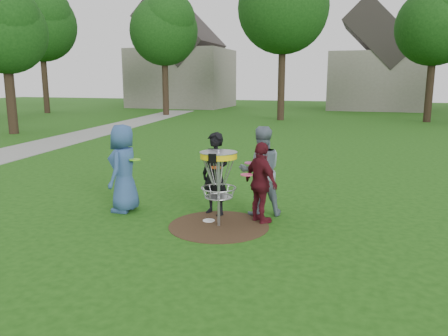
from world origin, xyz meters
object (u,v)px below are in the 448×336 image
(player_black, at_px, (215,174))
(player_maroon, at_px, (261,183))
(player_blue, at_px, (124,168))
(disc_golf_basket, at_px, (219,170))
(player_grey, at_px, (261,171))

(player_black, distance_m, player_maroon, 0.97)
(player_black, bearing_deg, player_maroon, 8.57)
(player_blue, xyz_separation_m, disc_golf_basket, (2.07, -0.31, 0.16))
(player_grey, distance_m, player_maroon, 0.48)
(player_black, distance_m, disc_golf_basket, 0.74)
(player_grey, relative_size, disc_golf_basket, 1.24)
(player_black, xyz_separation_m, player_grey, (0.83, 0.25, 0.06))
(player_blue, distance_m, disc_golf_basket, 2.10)
(player_blue, relative_size, disc_golf_basket, 1.25)
(player_blue, xyz_separation_m, player_maroon, (2.73, 0.14, -0.12))
(player_blue, bearing_deg, disc_golf_basket, 76.26)
(player_blue, bearing_deg, player_grey, 97.47)
(player_blue, height_order, player_grey, player_blue)
(player_blue, distance_m, player_maroon, 2.74)
(player_blue, relative_size, player_black, 1.08)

